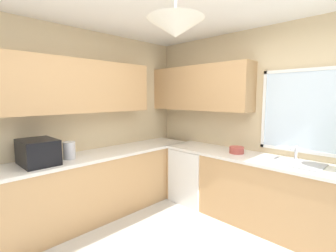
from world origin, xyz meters
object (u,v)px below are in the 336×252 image
(microwave, at_px, (38,152))
(kettle, at_px, (69,150))
(sink_assembly, at_px, (291,162))
(bowl, at_px, (237,150))
(dishwasher, at_px, (194,175))

(microwave, bearing_deg, kettle, 86.76)
(sink_assembly, relative_size, bowl, 3.42)
(microwave, bearing_deg, dishwasher, 72.36)
(dishwasher, bearing_deg, microwave, -107.64)
(kettle, bearing_deg, microwave, -93.24)
(kettle, bearing_deg, dishwasher, 69.62)
(bowl, bearing_deg, dishwasher, -177.57)
(kettle, xyz_separation_m, bowl, (1.35, 1.75, -0.06))
(dishwasher, relative_size, kettle, 3.84)
(dishwasher, relative_size, bowl, 4.25)
(kettle, bearing_deg, sink_assembly, 40.61)
(dishwasher, xyz_separation_m, microwave, (-0.66, -2.08, 0.61))
(sink_assembly, xyz_separation_m, bowl, (-0.71, -0.01, 0.04))
(dishwasher, xyz_separation_m, sink_assembly, (1.41, 0.04, 0.48))
(dishwasher, distance_m, sink_assembly, 1.49)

